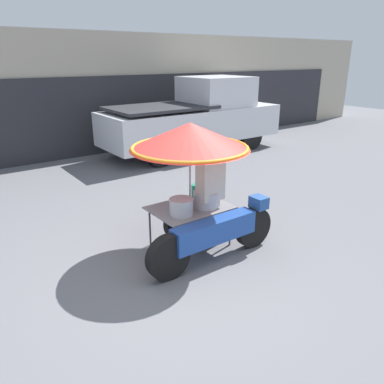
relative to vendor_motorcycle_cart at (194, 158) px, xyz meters
name	(u,v)px	position (x,y,z in m)	size (l,w,h in m)	color
ground_plane	(185,269)	(-0.47, -0.44, -1.39)	(36.00, 36.00, 0.00)	slate
shopfront_building	(24,96)	(-0.47, 7.29, 0.29)	(28.00, 2.06, 3.38)	#B2A893
vendor_motorcycle_cart	(194,158)	(0.00, 0.00, 0.00)	(2.11, 1.68, 1.86)	black
vendor_person	(210,193)	(0.22, -0.11, -0.54)	(0.38, 0.22, 1.53)	#2D2D33
pickup_truck	(197,117)	(3.69, 4.85, -0.36)	(5.42, 1.85, 2.15)	black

